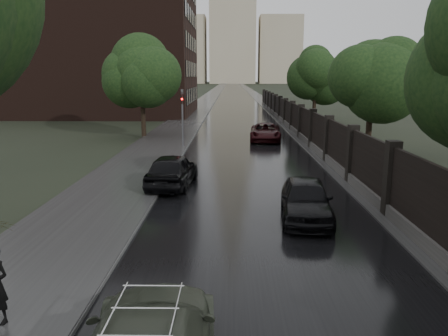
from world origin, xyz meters
TOP-DOWN VIEW (x-y plane):
  - road at (0.00, 190.00)m, footprint 8.00×420.00m
  - sidewalk_left at (-6.00, 190.00)m, footprint 4.00×420.00m
  - verge_right at (5.50, 190.00)m, footprint 3.00×420.00m
  - fence_right at (4.60, 32.01)m, footprint 0.45×75.72m
  - tree_left_far at (-8.00, 30.00)m, footprint 4.25×4.25m
  - tree_right_b at (7.50, 22.00)m, footprint 4.08×4.08m
  - tree_right_c at (7.50, 40.00)m, footprint 4.08×4.08m
  - traffic_light at (-4.30, 24.99)m, footprint 0.16×0.32m
  - brick_building at (-18.00, 52.00)m, footprint 24.00×18.00m
  - stalinist_tower at (0.00, 300.00)m, footprint 92.00×30.00m
  - hatchback_left at (-3.60, 14.12)m, footprint 2.15×4.58m
  - car_right_near at (1.60, 9.64)m, footprint 2.08×4.33m
  - car_right_far at (1.66, 28.31)m, footprint 2.60×5.04m

SIDE VIEW (x-z plane):
  - road at x=0.00m, z-range 0.00..0.02m
  - verge_right at x=5.50m, z-range 0.00..0.08m
  - sidewalk_left at x=-6.00m, z-range 0.00..0.16m
  - car_right_far at x=1.66m, z-range 0.00..1.36m
  - car_right_near at x=1.60m, z-range 0.00..1.42m
  - hatchback_left at x=-3.60m, z-range 0.00..1.52m
  - fence_right at x=4.60m, z-range -0.34..2.36m
  - traffic_light at x=-4.30m, z-range 0.40..4.40m
  - tree_right_b at x=7.50m, z-range 1.44..8.46m
  - tree_right_c at x=7.50m, z-range 1.44..8.46m
  - tree_left_far at x=-8.00m, z-range 1.55..8.94m
  - brick_building at x=-18.00m, z-range 0.00..20.00m
  - stalinist_tower at x=0.00m, z-range -41.12..117.88m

